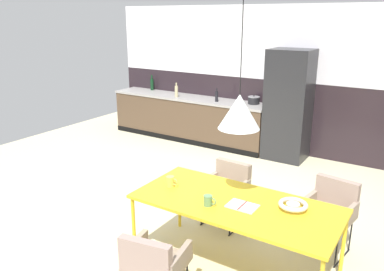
% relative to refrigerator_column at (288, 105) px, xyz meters
% --- Properties ---
extents(ground_plane, '(9.17, 9.17, 0.00)m').
position_rel_refrigerator_column_xyz_m(ground_plane, '(-0.37, -3.07, -0.96)').
color(ground_plane, beige).
extents(back_wall_splashback_dark, '(7.06, 0.12, 1.32)m').
position_rel_refrigerator_column_xyz_m(back_wall_splashback_dark, '(-0.37, 0.36, -0.30)').
color(back_wall_splashback_dark, black).
rests_on(back_wall_splashback_dark, ground).
extents(back_wall_panel_upper, '(7.06, 0.12, 1.32)m').
position_rel_refrigerator_column_xyz_m(back_wall_panel_upper, '(-0.37, 0.36, 1.02)').
color(back_wall_panel_upper, silver).
rests_on(back_wall_panel_upper, back_wall_splashback_dark).
extents(kitchen_counter, '(3.40, 0.63, 0.88)m').
position_rel_refrigerator_column_xyz_m(kitchen_counter, '(-2.06, -0.00, -0.52)').
color(kitchen_counter, '#4E3B2A').
rests_on(kitchen_counter, ground).
extents(refrigerator_column, '(0.72, 0.60, 1.92)m').
position_rel_refrigerator_column_xyz_m(refrigerator_column, '(0.00, 0.00, 0.00)').
color(refrigerator_column, '#232326').
rests_on(refrigerator_column, ground).
extents(dining_table, '(1.94, 0.90, 0.75)m').
position_rel_refrigerator_column_xyz_m(dining_table, '(0.69, -3.39, -0.25)').
color(dining_table, gold).
rests_on(dining_table, ground).
extents(armchair_head_of_table, '(0.52, 0.50, 0.75)m').
position_rel_refrigerator_column_xyz_m(armchair_head_of_table, '(0.18, -2.57, -0.47)').
color(armchair_head_of_table, gray).
rests_on(armchair_head_of_table, ground).
extents(armchair_far_side, '(0.55, 0.54, 0.73)m').
position_rel_refrigerator_column_xyz_m(armchair_far_side, '(0.34, -4.23, -0.48)').
color(armchair_far_side, gray).
rests_on(armchair_far_side, ground).
extents(armchair_near_window, '(0.55, 0.54, 0.79)m').
position_rel_refrigerator_column_xyz_m(armchair_near_window, '(1.38, -2.51, -0.44)').
color(armchair_near_window, gray).
rests_on(armchair_near_window, ground).
extents(fruit_bowl, '(0.26, 0.26, 0.07)m').
position_rel_refrigerator_column_xyz_m(fruit_bowl, '(1.19, -3.25, -0.16)').
color(fruit_bowl, silver).
rests_on(fruit_bowl, dining_table).
extents(open_book, '(0.27, 0.20, 0.02)m').
position_rel_refrigerator_column_xyz_m(open_book, '(0.78, -3.45, -0.20)').
color(open_book, white).
rests_on(open_book, dining_table).
extents(mug_tall_blue, '(0.13, 0.08, 0.10)m').
position_rel_refrigerator_column_xyz_m(mug_tall_blue, '(0.51, -3.60, -0.15)').
color(mug_tall_blue, '#5B8456').
rests_on(mug_tall_blue, dining_table).
extents(mug_wide_latte, '(0.13, 0.08, 0.11)m').
position_rel_refrigerator_column_xyz_m(mug_wide_latte, '(-0.04, -3.44, -0.15)').
color(mug_wide_latte, gold).
rests_on(mug_wide_latte, dining_table).
extents(cooking_pot, '(0.22, 0.22, 0.16)m').
position_rel_refrigerator_column_xyz_m(cooking_pot, '(-0.70, 0.11, -0.01)').
color(cooking_pot, black).
rests_on(cooking_pot, kitchen_counter).
extents(bottle_wine_green, '(0.07, 0.07, 0.29)m').
position_rel_refrigerator_column_xyz_m(bottle_wine_green, '(-2.25, -0.15, 0.04)').
color(bottle_wine_green, tan).
rests_on(bottle_wine_green, kitchen_counter).
extents(bottle_spice_small, '(0.07, 0.07, 0.33)m').
position_rel_refrigerator_column_xyz_m(bottle_spice_small, '(-3.15, 0.20, 0.06)').
color(bottle_spice_small, '#0F3319').
rests_on(bottle_spice_small, kitchen_counter).
extents(bottle_oil_tall, '(0.06, 0.06, 0.26)m').
position_rel_refrigerator_column_xyz_m(bottle_oil_tall, '(-1.37, -0.08, 0.03)').
color(bottle_oil_tall, black).
rests_on(bottle_oil_tall, kitchen_counter).
extents(pendant_lamp_over_table_near, '(0.38, 0.38, 1.11)m').
position_rel_refrigerator_column_xyz_m(pendant_lamp_over_table_near, '(0.69, -3.39, 0.67)').
color(pendant_lamp_over_table_near, black).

